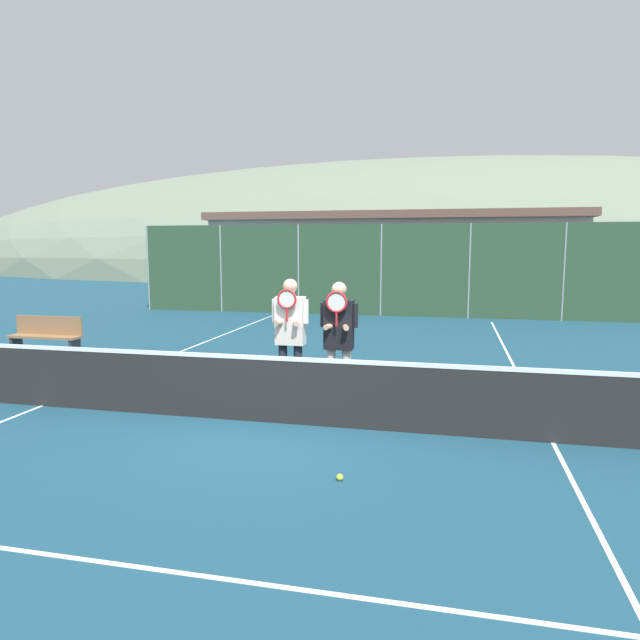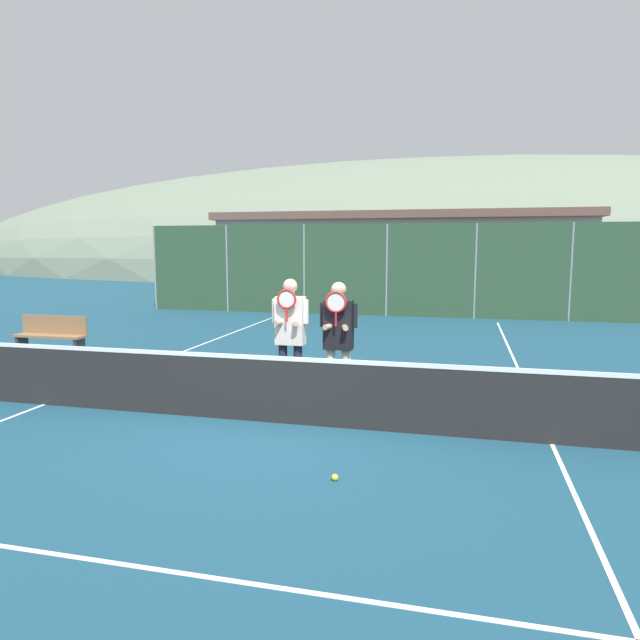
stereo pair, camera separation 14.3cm
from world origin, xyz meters
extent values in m
plane|color=navy|center=(0.00, 0.00, 0.00)|extent=(120.00, 120.00, 0.00)
ellipsoid|color=slate|center=(0.00, 53.84, 0.00)|extent=(107.33, 59.63, 20.87)
cube|color=beige|center=(-0.64, 21.45, 1.77)|extent=(17.21, 5.00, 3.54)
cube|color=brown|center=(-0.64, 21.45, 3.72)|extent=(17.71, 5.50, 0.36)
cylinder|color=gray|center=(-8.50, 11.88, 1.52)|extent=(0.06, 0.06, 3.04)
cylinder|color=gray|center=(-5.67, 11.88, 1.52)|extent=(0.06, 0.06, 3.04)
cylinder|color=gray|center=(-2.83, 11.88, 1.52)|extent=(0.06, 0.06, 3.04)
cylinder|color=gray|center=(0.00, 11.88, 1.52)|extent=(0.06, 0.06, 3.04)
cylinder|color=gray|center=(2.83, 11.88, 1.52)|extent=(0.06, 0.06, 3.04)
cylinder|color=gray|center=(5.67, 11.88, 1.52)|extent=(0.06, 0.06, 3.04)
cube|color=#2D4C33|center=(0.00, 11.88, 1.52)|extent=(17.00, 0.02, 3.04)
cube|color=black|center=(0.00, 0.00, 0.43)|extent=(9.29, 0.02, 0.85)
cube|color=white|center=(0.00, 0.00, 0.87)|extent=(9.29, 0.03, 0.06)
cube|color=white|center=(-3.52, 3.00, 0.00)|extent=(0.05, 16.00, 0.01)
cube|color=white|center=(3.52, 3.00, 0.00)|extent=(0.05, 16.00, 0.01)
cube|color=white|center=(0.00, -3.50, 0.00)|extent=(7.04, 0.05, 0.01)
cylinder|color=#232838|center=(-0.12, 0.96, 0.45)|extent=(0.13, 0.13, 0.89)
cylinder|color=#232838|center=(0.11, 0.96, 0.45)|extent=(0.13, 0.13, 0.89)
cube|color=white|center=(0.00, 0.96, 1.24)|extent=(0.42, 0.22, 0.71)
sphere|color=tan|center=(0.00, 0.96, 1.75)|extent=(0.21, 0.21, 0.21)
cylinder|color=white|center=(-0.24, 0.96, 1.38)|extent=(0.08, 0.08, 0.35)
cylinder|color=white|center=(0.23, 0.96, 1.38)|extent=(0.08, 0.08, 0.35)
cylinder|color=tan|center=(-0.11, 0.87, 1.23)|extent=(0.16, 0.27, 0.08)
cylinder|color=tan|center=(0.10, 0.87, 1.23)|extent=(0.16, 0.27, 0.08)
cylinder|color=red|center=(0.00, 0.78, 1.35)|extent=(0.03, 0.03, 0.20)
torus|color=red|center=(0.00, 0.78, 1.58)|extent=(0.29, 0.03, 0.29)
cylinder|color=silver|center=(0.00, 0.78, 1.58)|extent=(0.24, 0.00, 0.24)
cylinder|color=white|center=(0.64, 0.82, 0.44)|extent=(0.13, 0.13, 0.88)
cylinder|color=white|center=(0.86, 0.82, 0.44)|extent=(0.13, 0.13, 0.88)
cube|color=black|center=(0.75, 0.82, 1.23)|extent=(0.41, 0.22, 0.70)
sphere|color=tan|center=(0.75, 0.82, 1.73)|extent=(0.21, 0.21, 0.21)
cylinder|color=black|center=(0.52, 0.82, 1.36)|extent=(0.08, 0.08, 0.34)
cylinder|color=black|center=(0.98, 0.82, 1.36)|extent=(0.08, 0.08, 0.34)
cylinder|color=tan|center=(0.65, 0.73, 1.21)|extent=(0.16, 0.27, 0.08)
cylinder|color=tan|center=(0.85, 0.73, 1.21)|extent=(0.16, 0.27, 0.08)
cylinder|color=red|center=(0.75, 0.64, 1.33)|extent=(0.03, 0.03, 0.20)
torus|color=red|center=(0.75, 0.64, 1.57)|extent=(0.30, 0.03, 0.30)
cylinder|color=silver|center=(0.75, 0.64, 1.57)|extent=(0.25, 0.00, 0.25)
cube|color=slate|center=(-3.74, 15.32, 0.68)|extent=(4.55, 1.71, 0.76)
cube|color=#2D3842|center=(-3.74, 15.32, 1.37)|extent=(2.50, 1.58, 0.62)
cylinder|color=black|center=(-2.26, 14.44, 0.30)|extent=(0.60, 0.16, 0.60)
cylinder|color=black|center=(-2.26, 16.20, 0.30)|extent=(0.60, 0.16, 0.60)
cylinder|color=black|center=(-5.22, 14.44, 0.30)|extent=(0.60, 0.16, 0.60)
cylinder|color=black|center=(-5.22, 16.20, 0.30)|extent=(0.60, 0.16, 0.60)
cube|color=black|center=(1.46, 15.23, 0.72)|extent=(4.05, 1.82, 0.84)
cube|color=#2D3842|center=(1.46, 15.23, 1.49)|extent=(2.23, 1.68, 0.69)
cylinder|color=black|center=(2.78, 14.30, 0.30)|extent=(0.60, 0.16, 0.60)
cylinder|color=black|center=(2.78, 16.16, 0.30)|extent=(0.60, 0.16, 0.60)
cylinder|color=black|center=(0.14, 14.30, 0.30)|extent=(0.60, 0.16, 0.60)
cylinder|color=black|center=(0.14, 16.16, 0.30)|extent=(0.60, 0.16, 0.60)
cube|color=maroon|center=(6.45, 15.58, 0.72)|extent=(4.13, 1.85, 0.84)
cube|color=#2D3842|center=(6.45, 15.58, 1.48)|extent=(2.27, 1.70, 0.69)
cylinder|color=black|center=(7.79, 14.63, 0.30)|extent=(0.60, 0.16, 0.60)
cylinder|color=black|center=(7.79, 16.52, 0.30)|extent=(0.60, 0.16, 0.60)
cylinder|color=black|center=(5.11, 14.63, 0.30)|extent=(0.60, 0.16, 0.60)
cylinder|color=black|center=(5.11, 16.52, 0.30)|extent=(0.60, 0.16, 0.60)
cube|color=olive|center=(-6.05, 3.25, 0.42)|extent=(1.59, 0.36, 0.05)
cube|color=olive|center=(-6.05, 3.41, 0.65)|extent=(1.59, 0.04, 0.40)
cube|color=#333338|center=(-6.76, 3.25, 0.20)|extent=(0.06, 0.32, 0.40)
cube|color=#333338|center=(-5.33, 3.25, 0.20)|extent=(0.06, 0.32, 0.40)
sphere|color=#CCDB33|center=(1.25, -1.64, 0.03)|extent=(0.07, 0.07, 0.07)
camera|label=1|loc=(2.28, -7.00, 2.34)|focal=32.00mm
camera|label=2|loc=(2.42, -6.97, 2.34)|focal=32.00mm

